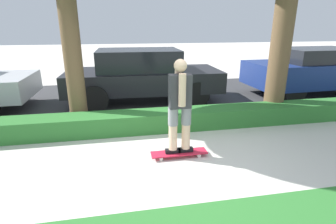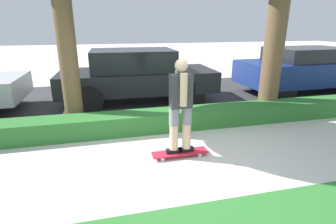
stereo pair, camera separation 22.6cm
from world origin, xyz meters
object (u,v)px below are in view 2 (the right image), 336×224
Objects in this scene: skater_person at (181,105)px; parked_car_rear at (308,69)px; parked_car_middle at (136,75)px; skateboard at (180,153)px.

parked_car_rear is at bearing 32.47° from skater_person.
skater_person is 6.44m from parked_car_rear.
parked_car_middle is at bearing 176.37° from parked_car_rear.
parked_car_middle reaches higher than skateboard.
skater_person is 3.63m from parked_car_middle.
parked_car_middle is 0.94× the size of parked_car_rear.
parked_car_middle is (-0.27, 3.62, 0.73)m from skateboard.
skateboard is 0.21× the size of parked_car_rear.
skater_person is (-0.00, 0.00, 0.86)m from skateboard.
skateboard is 3.70m from parked_car_middle.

